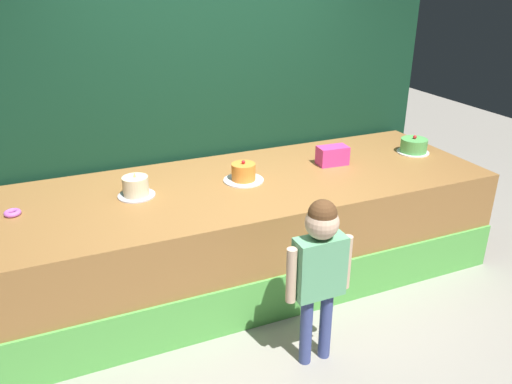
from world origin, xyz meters
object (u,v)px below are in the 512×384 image
at_px(pink_box, 332,155).
at_px(donut, 12,213).
at_px(cake_right, 414,146).
at_px(cake_left, 136,187).
at_px(cake_center, 244,173).
at_px(child_figure, 320,262).

height_order(pink_box, donut, pink_box).
distance_m(pink_box, cake_right, 0.82).
relative_size(pink_box, donut, 2.29).
bearing_deg(pink_box, cake_left, -179.80).
distance_m(donut, cake_right, 3.29).
relative_size(cake_left, cake_center, 0.86).
relative_size(child_figure, cake_left, 4.23).
relative_size(donut, cake_center, 0.35).
distance_m(pink_box, donut, 2.46).
bearing_deg(cake_center, donut, 178.28).
height_order(donut, cake_center, cake_center).
relative_size(donut, cake_left, 0.41).
bearing_deg(donut, pink_box, -0.14).
xyz_separation_m(child_figure, cake_right, (1.62, 1.16, 0.15)).
distance_m(pink_box, cake_left, 1.64).
height_order(cake_center, cake_right, cake_center).
xyz_separation_m(cake_left, cake_center, (0.82, -0.04, -0.01)).
xyz_separation_m(pink_box, cake_left, (-1.64, -0.01, -0.01)).
bearing_deg(child_figure, cake_center, 91.36).
bearing_deg(donut, cake_right, -0.66).
xyz_separation_m(donut, cake_center, (1.64, -0.05, 0.05)).
bearing_deg(cake_right, child_figure, -144.42).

